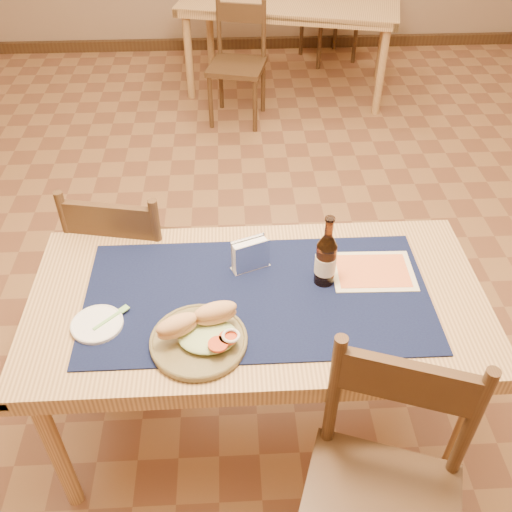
{
  "coord_description": "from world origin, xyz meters",
  "views": [
    {
      "loc": [
        -0.08,
        -2.21,
        2.16
      ],
      "look_at": [
        0.0,
        -0.7,
        0.85
      ],
      "focal_mm": 40.0,
      "sensor_mm": 36.0,
      "label": 1
    }
  ],
  "objects_px": {
    "back_table": "(290,9)",
    "sandwich_plate": "(201,335)",
    "main_table": "(257,313)",
    "chair_main_far": "(133,260)",
    "chair_main_near": "(382,498)",
    "napkin_holder": "(250,255)",
    "beer_bottle": "(326,259)"
  },
  "relations": [
    {
      "from": "back_table",
      "to": "sandwich_plate",
      "type": "relative_size",
      "value": 5.94
    },
    {
      "from": "main_table",
      "to": "back_table",
      "type": "xyz_separation_m",
      "value": [
        0.45,
        3.34,
        0.0
      ]
    },
    {
      "from": "chair_main_far",
      "to": "chair_main_near",
      "type": "height_order",
      "value": "chair_main_near"
    },
    {
      "from": "chair_main_far",
      "to": "napkin_holder",
      "type": "height_order",
      "value": "chair_main_far"
    },
    {
      "from": "main_table",
      "to": "beer_bottle",
      "type": "xyz_separation_m",
      "value": [
        0.24,
        0.06,
        0.19
      ]
    },
    {
      "from": "napkin_holder",
      "to": "back_table",
      "type": "bearing_deg",
      "value": 81.73
    },
    {
      "from": "main_table",
      "to": "chair_main_far",
      "type": "bearing_deg",
      "value": 135.17
    },
    {
      "from": "back_table",
      "to": "chair_main_far",
      "type": "distance_m",
      "value": 2.99
    },
    {
      "from": "chair_main_far",
      "to": "beer_bottle",
      "type": "distance_m",
      "value": 0.97
    },
    {
      "from": "back_table",
      "to": "beer_bottle",
      "type": "relative_size",
      "value": 6.61
    },
    {
      "from": "main_table",
      "to": "back_table",
      "type": "bearing_deg",
      "value": 82.39
    },
    {
      "from": "sandwich_plate",
      "to": "napkin_holder",
      "type": "relative_size",
      "value": 2.09
    },
    {
      "from": "back_table",
      "to": "chair_main_far",
      "type": "height_order",
      "value": "chair_main_far"
    },
    {
      "from": "back_table",
      "to": "napkin_holder",
      "type": "relative_size",
      "value": 12.41
    },
    {
      "from": "beer_bottle",
      "to": "napkin_holder",
      "type": "xyz_separation_m",
      "value": [
        -0.26,
        0.09,
        -0.05
      ]
    },
    {
      "from": "chair_main_far",
      "to": "chair_main_near",
      "type": "xyz_separation_m",
      "value": [
        0.86,
        -1.15,
        0.03
      ]
    },
    {
      "from": "main_table",
      "to": "sandwich_plate",
      "type": "height_order",
      "value": "sandwich_plate"
    },
    {
      "from": "chair_main_near",
      "to": "beer_bottle",
      "type": "bearing_deg",
      "value": 97.9
    },
    {
      "from": "sandwich_plate",
      "to": "beer_bottle",
      "type": "xyz_separation_m",
      "value": [
        0.43,
        0.26,
        0.07
      ]
    },
    {
      "from": "main_table",
      "to": "napkin_holder",
      "type": "xyz_separation_m",
      "value": [
        -0.02,
        0.15,
        0.15
      ]
    },
    {
      "from": "beer_bottle",
      "to": "chair_main_near",
      "type": "bearing_deg",
      "value": -82.1
    },
    {
      "from": "main_table",
      "to": "napkin_holder",
      "type": "distance_m",
      "value": 0.21
    },
    {
      "from": "chair_main_far",
      "to": "main_table",
      "type": "bearing_deg",
      "value": -44.83
    },
    {
      "from": "back_table",
      "to": "napkin_holder",
      "type": "bearing_deg",
      "value": -98.27
    },
    {
      "from": "chair_main_far",
      "to": "beer_bottle",
      "type": "relative_size",
      "value": 3.31
    },
    {
      "from": "napkin_holder",
      "to": "chair_main_far",
      "type": "bearing_deg",
      "value": 143.42
    },
    {
      "from": "chair_main_near",
      "to": "napkin_holder",
      "type": "distance_m",
      "value": 0.9
    },
    {
      "from": "chair_main_far",
      "to": "napkin_holder",
      "type": "relative_size",
      "value": 6.22
    },
    {
      "from": "sandwich_plate",
      "to": "chair_main_far",
      "type": "bearing_deg",
      "value": 114.71
    },
    {
      "from": "chair_main_far",
      "to": "back_table",
      "type": "bearing_deg",
      "value": 70.97
    },
    {
      "from": "back_table",
      "to": "napkin_holder",
      "type": "distance_m",
      "value": 3.23
    },
    {
      "from": "main_table",
      "to": "beer_bottle",
      "type": "bearing_deg",
      "value": 14.07
    }
  ]
}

